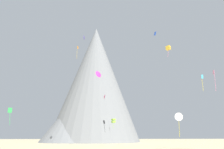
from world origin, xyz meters
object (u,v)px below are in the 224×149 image
object	(u,v)px
kite_gold_high	(168,48)
kite_blue_high	(155,34)
kite_cyan_mid	(202,80)
rock_massif	(92,90)
kite_lime_low	(113,121)
kite_green_low	(10,112)
kite_magenta_mid	(99,74)
kite_white_low	(179,117)
kite_orange_high	(78,48)
kite_black_low	(104,123)
kite_pink_mid	(214,76)
kite_indigo_high	(84,38)
kite_rainbow_low	(104,97)

from	to	relation	value
kite_gold_high	kite_blue_high	xyz separation A→B (m)	(-1.19, 9.61, 9.63)
kite_cyan_mid	rock_massif	bearing A→B (deg)	-22.36
kite_lime_low	kite_green_low	distance (m)	37.14
kite_lime_low	kite_magenta_mid	bearing A→B (deg)	176.32
kite_blue_high	kite_gold_high	bearing A→B (deg)	30.53
rock_massif	kite_cyan_mid	distance (m)	77.52
kite_gold_high	kite_lime_low	xyz separation A→B (m)	(-16.78, 13.30, -22.76)
kite_white_low	kite_cyan_mid	world-z (taller)	kite_cyan_mid
kite_blue_high	kite_green_low	bearing A→B (deg)	-38.94
rock_massif	kite_orange_high	world-z (taller)	rock_massif
kite_black_low	rock_massif	bearing A→B (deg)	-97.13
kite_black_low	kite_blue_high	size ratio (longest dim) A/B	2.73
kite_pink_mid	kite_blue_high	size ratio (longest dim) A/B	3.33
kite_lime_low	kite_pink_mid	xyz separation A→B (m)	(23.75, -26.42, 10.10)
kite_gold_high	kite_orange_high	world-z (taller)	kite_orange_high
kite_white_low	kite_orange_high	bearing A→B (deg)	-46.20
kite_blue_high	kite_indigo_high	bearing A→B (deg)	-71.46
kite_white_low	kite_cyan_mid	xyz separation A→B (m)	(10.57, 6.20, 11.40)
kite_pink_mid	kite_indigo_high	distance (m)	47.60
kite_indigo_high	kite_cyan_mid	distance (m)	44.28
kite_orange_high	rock_massif	bearing A→B (deg)	-172.58
kite_white_low	kite_gold_high	bearing A→B (deg)	-96.04
kite_rainbow_low	kite_black_low	xyz separation A→B (m)	(1.92, 31.47, -4.78)
kite_green_low	kite_orange_high	bearing A→B (deg)	95.03
kite_lime_low	kite_orange_high	xyz separation A→B (m)	(-14.55, 14.16, 32.53)
kite_indigo_high	kite_cyan_mid	size ratio (longest dim) A/B	0.40
kite_orange_high	kite_lime_low	bearing A→B (deg)	63.67
kite_white_low	kite_orange_high	size ratio (longest dim) A/B	0.99
kite_rainbow_low	kite_indigo_high	distance (m)	36.86
kite_blue_high	kite_white_low	bearing A→B (deg)	19.29
kite_lime_low	kite_black_low	size ratio (longest dim) A/B	0.76
kite_rainbow_low	kite_indigo_high	world-z (taller)	kite_indigo_high
rock_massif	kite_indigo_high	size ratio (longest dim) A/B	35.76
kite_black_low	kite_blue_high	world-z (taller)	kite_blue_high
kite_orange_high	kite_black_low	bearing A→B (deg)	70.09
rock_massif	kite_magenta_mid	distance (m)	53.44
kite_gold_high	kite_indigo_high	xyz separation A→B (m)	(-27.96, 11.91, 7.81)
kite_indigo_high	kite_blue_high	bearing A→B (deg)	-94.25
kite_white_low	kite_black_low	bearing A→B (deg)	-52.88
kite_gold_high	kite_lime_low	world-z (taller)	kite_gold_high
kite_magenta_mid	kite_indigo_high	xyz separation A→B (m)	(-5.61, 0.54, 14.17)
kite_indigo_high	kite_black_low	xyz separation A→B (m)	(8.22, 6.56, -31.20)
kite_magenta_mid	kite_rainbow_low	distance (m)	27.28
kite_blue_high	rock_massif	bearing A→B (deg)	-133.59
kite_rainbow_low	kite_cyan_mid	size ratio (longest dim) A/B	0.27
rock_massif	kite_gold_high	world-z (taller)	rock_massif
kite_magenta_mid	kite_cyan_mid	world-z (taller)	kite_magenta_mid
rock_massif	kite_black_low	world-z (taller)	rock_massif
kite_gold_high	kite_cyan_mid	distance (m)	15.12
rock_massif	kite_lime_low	world-z (taller)	rock_massif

